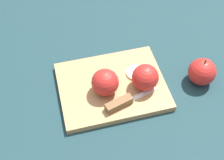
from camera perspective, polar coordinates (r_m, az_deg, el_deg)
ground_plane at (r=0.93m, az=0.00°, el=-1.53°), size 4.00×4.00×0.00m
cutting_board at (r=0.92m, az=0.00°, el=-1.16°), size 0.35×0.29×0.02m
apple_half_left at (r=0.87m, az=-1.29°, el=-0.45°), size 0.08×0.08×0.08m
apple_half_right at (r=0.89m, az=6.11°, el=0.46°), size 0.08×0.08×0.08m
knife at (r=0.86m, az=1.62°, el=-4.20°), size 0.16×0.09×0.02m
apple_slice at (r=0.94m, az=4.40°, el=1.34°), size 0.06×0.06×0.01m
apple_whole at (r=0.95m, az=16.14°, el=1.46°), size 0.08×0.08×0.09m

